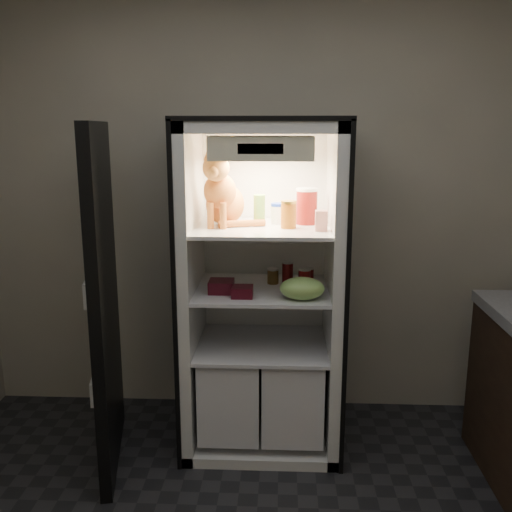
% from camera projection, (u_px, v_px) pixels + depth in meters
% --- Properties ---
extents(room_shell, '(3.60, 3.60, 3.60)m').
position_uv_depth(room_shell, '(248.00, 195.00, 1.76)').
color(room_shell, white).
rests_on(room_shell, floor).
extents(refrigerator, '(0.90, 0.72, 1.88)m').
position_uv_depth(refrigerator, '(263.00, 310.00, 3.29)').
color(refrigerator, white).
rests_on(refrigerator, floor).
extents(fridge_door, '(0.23, 0.86, 1.85)m').
position_uv_depth(fridge_door, '(104.00, 302.00, 3.03)').
color(fridge_door, black).
rests_on(fridge_door, floor).
extents(tabby_cat, '(0.36, 0.42, 0.43)m').
position_uv_depth(tabby_cat, '(223.00, 196.00, 3.13)').
color(tabby_cat, '#B25816').
rests_on(tabby_cat, refrigerator).
extents(parmesan_shaker, '(0.07, 0.07, 0.17)m').
position_uv_depth(parmesan_shaker, '(259.00, 210.00, 3.13)').
color(parmesan_shaker, green).
rests_on(parmesan_shaker, refrigerator).
extents(mayo_tub, '(0.08, 0.08, 0.12)m').
position_uv_depth(mayo_tub, '(278.00, 213.00, 3.20)').
color(mayo_tub, white).
rests_on(mayo_tub, refrigerator).
extents(salsa_jar, '(0.08, 0.08, 0.15)m').
position_uv_depth(salsa_jar, '(289.00, 214.00, 3.05)').
color(salsa_jar, maroon).
rests_on(salsa_jar, refrigerator).
extents(pepper_jar, '(0.12, 0.12, 0.20)m').
position_uv_depth(pepper_jar, '(307.00, 206.00, 3.17)').
color(pepper_jar, maroon).
rests_on(pepper_jar, refrigerator).
extents(cream_carton, '(0.06, 0.06, 0.11)m').
position_uv_depth(cream_carton, '(321.00, 221.00, 2.98)').
color(cream_carton, silver).
rests_on(cream_carton, refrigerator).
extents(soda_can_a, '(0.06, 0.06, 0.12)m').
position_uv_depth(soda_can_a, '(288.00, 272.00, 3.30)').
color(soda_can_a, black).
rests_on(soda_can_a, refrigerator).
extents(soda_can_b, '(0.06, 0.06, 0.11)m').
position_uv_depth(soda_can_b, '(308.00, 278.00, 3.19)').
color(soda_can_b, black).
rests_on(soda_can_b, refrigerator).
extents(soda_can_c, '(0.07, 0.07, 0.13)m').
position_uv_depth(soda_can_c, '(304.00, 281.00, 3.11)').
color(soda_can_c, black).
rests_on(soda_can_c, refrigerator).
extents(condiment_jar, '(0.07, 0.07, 0.09)m').
position_uv_depth(condiment_jar, '(273.00, 276.00, 3.28)').
color(condiment_jar, brown).
rests_on(condiment_jar, refrigerator).
extents(grape_bag, '(0.24, 0.17, 0.12)m').
position_uv_depth(grape_bag, '(302.00, 288.00, 2.97)').
color(grape_bag, '#88CA5E').
rests_on(grape_bag, refrigerator).
extents(berry_box_left, '(0.13, 0.13, 0.07)m').
position_uv_depth(berry_box_left, '(221.00, 286.00, 3.11)').
color(berry_box_left, '#510D19').
rests_on(berry_box_left, refrigerator).
extents(berry_box_right, '(0.11, 0.11, 0.06)m').
position_uv_depth(berry_box_right, '(242.00, 292.00, 3.03)').
color(berry_box_right, '#510D19').
rests_on(berry_box_right, refrigerator).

